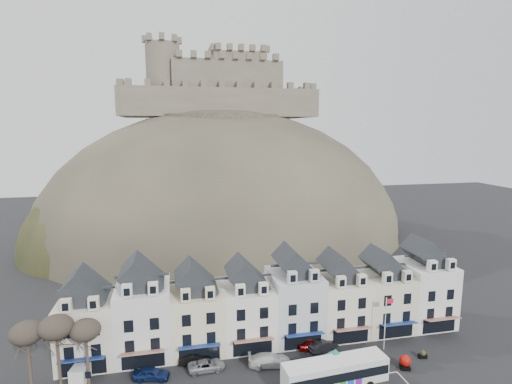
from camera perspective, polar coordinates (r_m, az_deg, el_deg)
townhouse_terrace at (r=57.38m, az=2.28°, el=-15.43°), size 54.40×9.35×11.80m
castle_hill at (r=108.43m, az=-4.19°, el=-6.42°), size 100.00×76.00×68.00m
castle at (r=111.83m, az=-5.34°, el=14.77°), size 50.20×22.20×22.00m
tree_left_far at (r=52.73m, az=-29.93°, el=-17.11°), size 3.61×3.61×8.24m
tree_left_mid at (r=51.75m, az=-26.66°, el=-16.94°), size 3.78×3.78×8.64m
tree_left_near at (r=51.38m, az=-23.20°, el=-17.74°), size 3.43×3.43×7.84m
bus at (r=50.12m, az=11.24°, el=-24.00°), size 12.34×3.74×3.43m
bus_shelter at (r=50.85m, az=11.27°, el=-22.01°), size 5.96×5.96×3.86m
red_buoy at (r=56.06m, az=20.53°, el=-21.77°), size 1.50×1.50×1.73m
flagpole at (r=57.69m, az=18.06°, el=-16.99°), size 1.06×0.11×7.31m
white_van at (r=55.50m, az=-23.41°, el=-22.23°), size 2.60×4.36×1.86m
planter_west at (r=56.46m, az=17.83°, el=-21.78°), size 1.26×0.97×1.13m
planter_east at (r=59.12m, az=22.71°, el=-20.60°), size 1.10×0.74×1.05m
car_navy at (r=52.74m, az=-14.75°, el=-23.81°), size 4.51×2.52×1.45m
car_black at (r=54.61m, az=-8.74°, el=-22.42°), size 4.07×1.47×1.34m
car_silver at (r=53.21m, az=-7.10°, el=-23.36°), size 4.53×2.33×1.25m
car_white at (r=53.58m, az=1.96°, el=-22.86°), size 5.51×2.78×1.53m
car_maroon at (r=57.36m, az=8.12°, el=-20.67°), size 4.24×1.74×1.44m
car_charcoal at (r=57.28m, az=9.55°, el=-20.79°), size 4.45×2.69×1.38m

